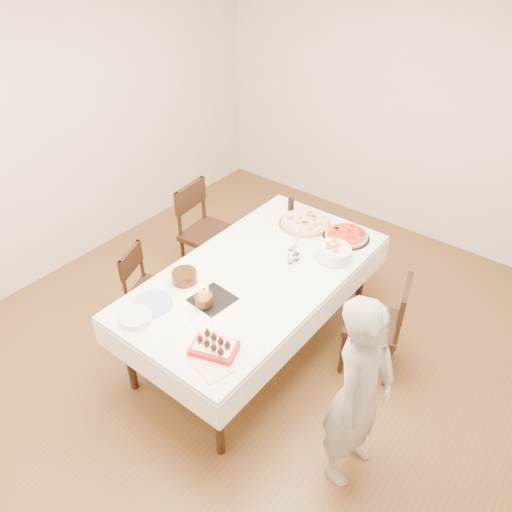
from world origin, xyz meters
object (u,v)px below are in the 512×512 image
Objects in this scene: pizza_pepperoni at (346,235)px; chair_right_savory at (373,324)px; dining_table at (256,309)px; taper_candle at (296,244)px; pasta_bowl at (333,252)px; pizza_white at (305,223)px; strawberry_box at (214,347)px; layer_cake at (184,277)px; person at (359,395)px; birthday_cake at (204,296)px; cola_glass at (291,204)px; chair_left_dessert at (154,292)px; chair_left_savory at (210,234)px.

chair_right_savory is at bearing -40.28° from pizza_pepperoni.
taper_candle reaches higher than dining_table.
chair_right_savory is 3.13× the size of pasta_bowl.
strawberry_box is at bearing -76.63° from pizza_white.
pizza_white is at bearing 139.67° from chair_right_savory.
taper_candle reaches higher than layer_cake.
person is (1.15, -0.49, 0.33)m from dining_table.
birthday_cake reaches higher than pasta_bowl.
dining_table is 1.06m from cola_glass.
birthday_cake is at bearing -104.83° from pizza_pepperoni.
birthday_cake reaches higher than pizza_white.
pasta_bowl is at bearing 67.99° from birthday_cake.
chair_left_dessert is 3.36× the size of layer_cake.
strawberry_box is (0.35, -0.28, -0.04)m from birthday_cake.
pizza_pepperoni is (1.21, 0.37, 0.30)m from chair_left_savory.
person is 1.77m from pizza_white.
taper_candle is 1.12m from strawberry_box.
pizza_pepperoni is 1.62m from strawberry_box.
strawberry_box is at bearing -82.10° from taper_candle.
birthday_cake is at bearing -79.37° from cola_glass.
layer_cake is at bearing -117.01° from pizza_pepperoni.
pizza_pepperoni is at bearing -154.09° from chair_left_dessert.
pasta_bowl is at bearing 41.61° from taper_candle.
birthday_cake is 0.45m from strawberry_box.
chair_left_dessert is 7.35× the size of cola_glass.
person is at bearing -2.76° from layer_cake.
layer_cake is (-0.70, -0.93, -0.00)m from pasta_bowl.
layer_cake is (-0.01, -1.33, -0.01)m from cola_glass.
birthday_cake is at bearing -103.07° from taper_candle.
chair_left_savory is 2.48× the size of pizza_pepperoni.
strawberry_box is at bearing -70.19° from cola_glass.
cola_glass reaches higher than pasta_bowl.
pasta_bowl reaches higher than pizza_pepperoni.
taper_candle is (-0.70, -0.06, 0.47)m from chair_right_savory.
person is (0.32, -0.86, 0.27)m from chair_right_savory.
layer_cake is 0.83× the size of strawberry_box.
taper_candle is at bearing -165.14° from chair_left_dessert.
pizza_pepperoni is at bearing 72.36° from taper_candle.
taper_candle is (-0.16, -0.51, 0.13)m from pizza_pepperoni.
pizza_pepperoni is (1.08, 1.20, 0.38)m from chair_left_dessert.
person is at bearing 19.21° from strawberry_box.
chair_left_savory is 3.45× the size of pasta_bowl.
cola_glass is at bearing 109.81° from strawberry_box.
chair_right_savory is 1.06m from pizza_white.
strawberry_box is (0.37, -1.57, 0.01)m from pizza_white.
birthday_cake reaches higher than chair_right_savory.
chair_right_savory reaches higher than chair_left_dessert.
chair_right_savory is 0.61× the size of person.
pizza_white is (-0.92, 0.41, 0.34)m from chair_right_savory.
chair_right_savory is 1.46m from layer_cake.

